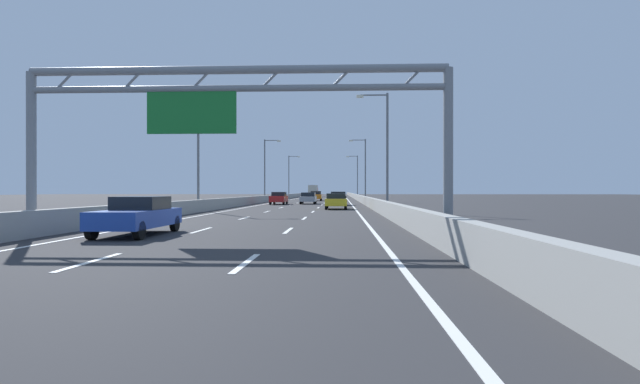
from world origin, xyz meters
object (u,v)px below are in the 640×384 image
object	(u,v)px
streetlamp_left_mid	(201,145)
streetlamp_left_far	(266,166)
streetlamp_right_mid	(384,144)
streetlamp_left_distant	(290,174)
orange_car	(316,196)
box_truck	(313,190)
silver_car	(308,198)
yellow_car	(336,201)
black_car	(338,198)
sign_gantry	(230,106)
blue_car	(138,215)
streetlamp_right_far	(364,166)
red_car	(279,198)
streetlamp_right_distant	(356,174)

from	to	relation	value
streetlamp_left_mid	streetlamp_left_far	xyz separation A→B (m)	(0.00, 35.12, 0.00)
streetlamp_right_mid	streetlamp_left_distant	xyz separation A→B (m)	(-14.93, 70.24, 0.00)
streetlamp_left_far	orange_car	xyz separation A→B (m)	(7.39, 5.06, -4.61)
streetlamp_right_mid	box_truck	world-z (taller)	streetlamp_right_mid
streetlamp_left_distant	silver_car	distance (m)	50.12
yellow_car	orange_car	distance (m)	36.26
yellow_car	black_car	bearing A→B (deg)	89.37
sign_gantry	blue_car	distance (m)	5.31
sign_gantry	yellow_car	bearing A→B (deg)	81.58
sign_gantry	streetlamp_right_mid	xyz separation A→B (m)	(7.69, 21.32, 0.56)
streetlamp_right_mid	orange_car	world-z (taller)	streetlamp_right_mid
streetlamp_right_far	streetlamp_left_distant	bearing A→B (deg)	113.03
red_car	silver_car	xyz separation A→B (m)	(3.39, 2.13, -0.04)
streetlamp_right_distant	box_truck	bearing A→B (deg)	113.45
red_car	box_truck	size ratio (longest dim) A/B	0.56
streetlamp_left_mid	streetlamp_left_far	distance (m)	35.12
streetlamp_left_mid	red_car	bearing A→B (deg)	77.91
blue_car	box_truck	xyz separation A→B (m)	(-0.11, 117.70, 0.99)
streetlamp_right_distant	orange_car	xyz separation A→B (m)	(-7.54, -30.06, -4.61)
streetlamp_right_far	red_car	distance (m)	20.20
streetlamp_left_distant	orange_car	bearing A→B (deg)	-76.19
streetlamp_left_far	black_car	bearing A→B (deg)	-59.77
streetlamp_left_mid	blue_car	xyz separation A→B (m)	(3.90, -21.79, -4.66)
silver_car	blue_car	bearing A→B (deg)	-94.70
sign_gantry	orange_car	bearing A→B (deg)	89.86
yellow_car	blue_car	world-z (taller)	blue_car
red_car	black_car	world-z (taller)	black_car
streetlamp_right_distant	yellow_car	distance (m)	66.42
streetlamp_right_mid	streetlamp_left_distant	bearing A→B (deg)	102.00
streetlamp_right_distant	streetlamp_left_far	bearing A→B (deg)	-113.03
streetlamp_left_mid	streetlamp_right_distant	size ratio (longest dim) A/B	1.00
streetlamp_left_far	box_truck	distance (m)	61.02
red_car	box_truck	xyz separation A→B (m)	(-0.22, 77.15, 0.95)
sign_gantry	box_truck	distance (m)	117.33
streetlamp_left_mid	yellow_car	size ratio (longest dim) A/B	2.29
streetlamp_right_far	box_truck	size ratio (longest dim) A/B	1.17
streetlamp_left_far	yellow_car	size ratio (longest dim) A/B	2.29
black_car	orange_car	bearing A→B (deg)	98.81
streetlamp_right_far	streetlamp_left_distant	xyz separation A→B (m)	(-14.93, 35.12, 0.00)
streetlamp_left_distant	orange_car	xyz separation A→B (m)	(7.39, -30.06, -4.61)
streetlamp_right_distant	streetlamp_right_far	bearing A→B (deg)	-90.00
streetlamp_left_mid	red_car	world-z (taller)	streetlamp_left_mid
streetlamp_right_mid	streetlamp_left_distant	size ratio (longest dim) A/B	1.00
box_truck	streetlamp_left_distant	bearing A→B (deg)	-98.41
streetlamp_left_far	streetlamp_left_distant	xyz separation A→B (m)	(0.00, 35.12, 0.00)
sign_gantry	streetlamp_right_far	distance (m)	56.96
red_car	orange_car	bearing A→B (deg)	81.05
streetlamp_left_far	blue_car	bearing A→B (deg)	-86.08
streetlamp_left_distant	silver_car	size ratio (longest dim) A/B	2.24
streetlamp_left_mid	streetlamp_right_far	world-z (taller)	same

